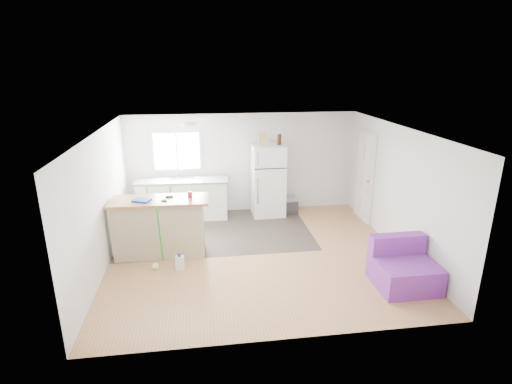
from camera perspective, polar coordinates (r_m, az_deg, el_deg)
room at (r=7.31m, az=0.17°, el=-0.52°), size 5.51×5.01×2.41m
vinyl_zone at (r=8.85m, az=-5.66°, el=-5.54°), size 4.05×2.50×0.00m
window at (r=9.57m, az=-11.24°, el=5.76°), size 1.18×0.06×0.98m
interior_door at (r=9.53m, az=15.26°, el=2.10°), size 0.11×0.92×2.10m
ceiling_fixture at (r=8.15m, az=-9.54°, el=9.56°), size 0.30×0.30×0.07m
kitchen_cabinets at (r=9.54m, az=-10.38°, el=-0.89°), size 2.15×0.75×1.23m
peninsula at (r=7.78m, az=-13.58°, el=-4.87°), size 1.84×0.75×1.12m
refrigerator at (r=9.50m, az=1.73°, el=1.69°), size 0.76×0.73×1.71m
cooler at (r=9.82m, az=4.41°, el=-1.84°), size 0.54×0.40×0.39m
purple_seat at (r=7.11m, az=20.26°, el=-10.29°), size 0.95×0.89×0.78m
cleaner_jug at (r=7.31m, az=-10.83°, el=-9.91°), size 0.15×0.12×0.32m
mop at (r=7.41m, az=-13.99°, el=-8.92°), size 0.20×0.34×1.20m
red_cup at (r=7.54m, az=-9.41°, el=-0.37°), size 0.08×0.08×0.12m
blue_tray at (r=7.56m, az=-16.00°, el=-1.14°), size 0.36×0.32×0.04m
tool_a at (r=7.65m, az=-12.28°, el=-0.64°), size 0.14×0.05×0.03m
tool_b at (r=7.46m, az=-13.02°, el=-1.20°), size 0.11×0.07×0.03m
cardboard_box at (r=9.17m, az=0.94°, el=7.54°), size 0.20×0.10×0.30m
bottle_left at (r=9.26m, az=3.23°, el=7.47°), size 0.07×0.07×0.25m
bottle_right at (r=9.33m, az=3.44°, el=7.54°), size 0.09×0.09×0.25m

